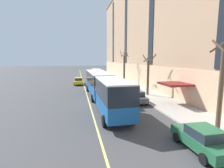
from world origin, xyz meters
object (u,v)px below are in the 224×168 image
taxi_cab (79,81)px  street_tree_mid_block (148,75)px  parked_car_darkgray_2 (136,97)px  street_tree_near_corner (221,84)px  street_tree_far_uptown (124,67)px  parked_car_white_1 (118,85)px  city_bus (102,86)px  street_lamp (125,67)px  parked_car_green_4 (203,139)px  parked_car_white_3 (109,80)px

taxi_cab → street_tree_mid_block: size_ratio=0.76×
parked_car_darkgray_2 → street_tree_near_corner: (3.23, -9.97, 2.92)m
street_tree_far_uptown → parked_car_white_1: bearing=-112.5°
city_bus → street_tree_far_uptown: (7.48, 16.35, 1.73)m
city_bus → street_tree_near_corner: size_ratio=2.84×
street_lamp → street_tree_mid_block: bearing=-79.5°
parked_car_green_4 → street_tree_mid_block: (3.27, 16.16, 2.47)m
city_bus → parked_car_white_1: bearing=63.7°
parked_car_white_1 → street_tree_far_uptown: size_ratio=0.58×
parked_car_white_1 → parked_car_green_4: 22.30m
city_bus → parked_car_darkgray_2: city_bus is taller
street_tree_near_corner → street_tree_mid_block: 13.78m
parked_car_darkgray_2 → street_tree_near_corner: bearing=-72.0°
city_bus → street_lamp: street_lamp is taller
street_tree_near_corner → street_tree_mid_block: street_tree_near_corner is taller
city_bus → taxi_cab: city_bus is taller
taxi_cab → street_tree_far_uptown: (10.29, -0.60, 3.09)m
parked_car_darkgray_2 → taxi_cab: (-7.08, 18.14, 0.00)m
taxi_cab → city_bus: bearing=-80.6°
taxi_cab → street_lamp: (8.86, -6.52, 3.26)m
parked_car_white_3 → street_tree_mid_block: size_ratio=0.75×
taxi_cab → street_lamp: street_lamp is taller
parked_car_green_4 → taxi_cab: 31.30m
street_lamp → parked_car_white_3: bearing=103.2°
parked_car_white_1 → street_tree_near_corner: size_ratio=0.61×
parked_car_white_1 → parked_car_white_3: same height
parked_car_darkgray_2 → taxi_cab: same height
parked_car_white_1 → parked_car_green_4: (-0.12, -22.30, -0.00)m
parked_car_green_4 → street_tree_far_uptown: (3.26, 29.90, 3.10)m
street_tree_far_uptown → street_lamp: street_tree_far_uptown is taller
parked_car_white_3 → parked_car_white_1: bearing=-89.4°
parked_car_darkgray_2 → street_tree_far_uptown: size_ratio=0.59×
parked_car_white_1 → parked_car_darkgray_2: (-0.07, -9.95, 0.00)m
street_tree_far_uptown → street_lamp: (-1.43, -5.92, 0.17)m
parked_car_white_3 → taxi_cab: bearing=-170.3°
street_tree_mid_block → street_tree_far_uptown: (-0.02, 13.74, 0.63)m
parked_car_white_1 → taxi_cab: 10.88m
taxi_cab → parked_car_darkgray_2: bearing=-68.7°
parked_car_green_4 → parked_car_white_1: bearing=89.7°
parked_car_darkgray_2 → taxi_cab: 19.47m
taxi_cab → street_tree_mid_block: 17.83m
street_tree_near_corner → street_lamp: (-1.46, 21.59, 0.34)m
city_bus → street_tree_mid_block: street_tree_mid_block is taller
street_tree_near_corner → street_lamp: 21.64m
parked_car_white_1 → parked_car_white_3: (-0.10, 9.40, 0.00)m
parked_car_white_1 → street_lamp: street_lamp is taller
parked_car_white_1 → parked_car_darkgray_2: same height
parked_car_white_1 → street_tree_mid_block: 7.34m
city_bus → street_tree_near_corner: 13.53m
parked_car_white_3 → street_lamp: (1.81, -7.73, 3.26)m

